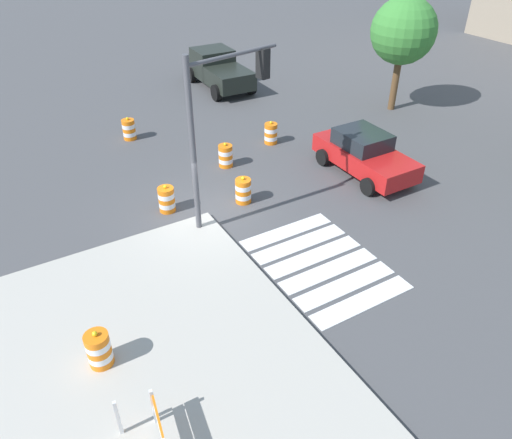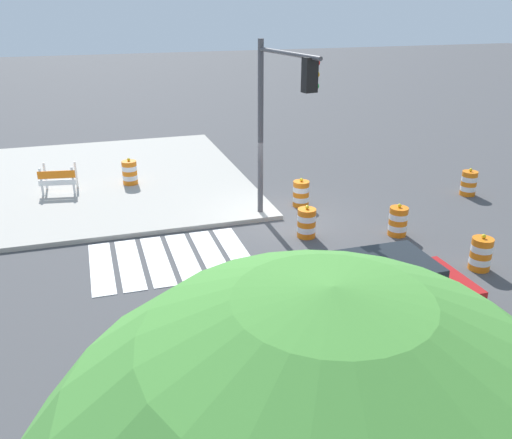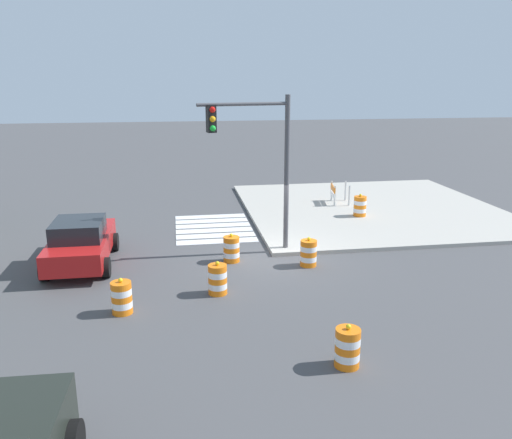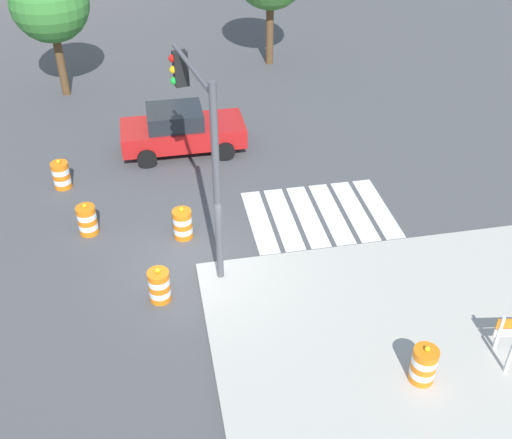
% 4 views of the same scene
% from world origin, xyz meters
% --- Properties ---
extents(ground_plane, '(120.00, 120.00, 0.00)m').
position_xyz_m(ground_plane, '(0.00, 0.00, 0.00)').
color(ground_plane, '#474749').
extents(sidewalk_corner, '(12.00, 12.00, 0.15)m').
position_xyz_m(sidewalk_corner, '(6.00, -6.00, 0.07)').
color(sidewalk_corner, '#ADA89E').
rests_on(sidewalk_corner, ground).
extents(crosswalk_stripes, '(4.35, 3.20, 0.02)m').
position_xyz_m(crosswalk_stripes, '(4.00, 1.80, 0.01)').
color(crosswalk_stripes, silver).
rests_on(crosswalk_stripes, ground).
extents(sports_car, '(4.30, 2.15, 1.63)m').
position_xyz_m(sports_car, '(0.26, 6.58, 0.81)').
color(sports_car, red).
rests_on(sports_car, ground).
extents(traffic_barrel_near_corner, '(0.56, 0.56, 1.02)m').
position_xyz_m(traffic_barrel_near_corner, '(-0.20, 1.50, 0.45)').
color(traffic_barrel_near_corner, orange).
rests_on(traffic_barrel_near_corner, ground).
extents(traffic_barrel_crosswalk_end, '(0.56, 0.56, 1.02)m').
position_xyz_m(traffic_barrel_crosswalk_end, '(-7.34, -0.29, 0.45)').
color(traffic_barrel_crosswalk_end, orange).
rests_on(traffic_barrel_crosswalk_end, ground).
extents(traffic_barrel_median_near, '(0.56, 0.56, 1.02)m').
position_xyz_m(traffic_barrel_median_near, '(-3.80, 4.89, 0.45)').
color(traffic_barrel_median_near, orange).
rests_on(traffic_barrel_median_near, ground).
extents(traffic_barrel_median_far, '(0.56, 0.56, 1.02)m').
position_xyz_m(traffic_barrel_median_far, '(-1.03, -1.04, 0.45)').
color(traffic_barrel_median_far, orange).
rests_on(traffic_barrel_median_far, ground).
extents(traffic_barrel_far_curb, '(0.56, 0.56, 1.02)m').
position_xyz_m(traffic_barrel_far_curb, '(-2.91, 2.21, 0.45)').
color(traffic_barrel_far_curb, orange).
rests_on(traffic_barrel_far_curb, ground).
extents(traffic_barrel_on_sidewalk, '(0.56, 0.56, 1.02)m').
position_xyz_m(traffic_barrel_on_sidewalk, '(4.45, -4.86, 0.60)').
color(traffic_barrel_on_sidewalk, orange).
rests_on(traffic_barrel_on_sidewalk, sidewalk_corner).
extents(construction_barricade, '(1.34, 0.96, 1.00)m').
position_xyz_m(construction_barricade, '(7.03, -4.54, 0.72)').
color(construction_barricade, silver).
rests_on(construction_barricade, sidewalk_corner).
extents(traffic_light_pole, '(0.86, 3.25, 5.50)m').
position_xyz_m(traffic_light_pole, '(0.38, 0.52, 3.91)').
color(traffic_light_pole, '#4C4C51').
rests_on(traffic_light_pole, sidewalk_corner).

